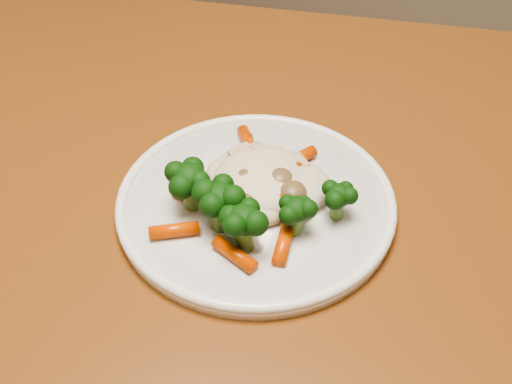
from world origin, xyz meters
TOP-DOWN VIEW (x-y plane):
  - dining_table at (-0.14, -0.07)m, footprint 1.38×1.10m
  - plate at (-0.05, -0.02)m, footprint 0.25×0.25m
  - meal at (-0.05, -0.03)m, footprint 0.16×0.17m

SIDE VIEW (x-z plane):
  - dining_table at x=-0.14m, z-range 0.28..1.03m
  - plate at x=-0.05m, z-range 0.75..0.76m
  - meal at x=-0.05m, z-range 0.76..0.80m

